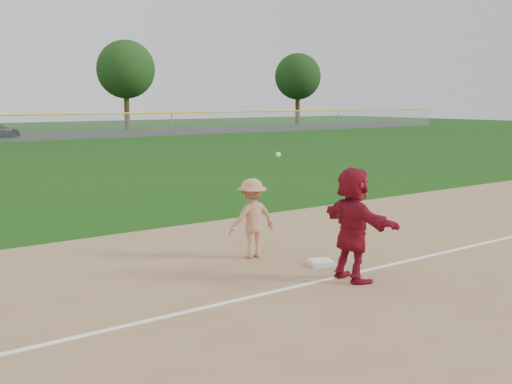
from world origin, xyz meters
TOP-DOWN VIEW (x-y plane):
  - ground at (0.00, 0.00)m, footprint 160.00×160.00m
  - foul_line at (0.00, -0.80)m, footprint 60.00×0.10m
  - first_base at (0.43, 0.00)m, footprint 0.55×0.55m
  - base_runner at (0.16, -1.08)m, footprint 0.81×1.91m
  - first_base_play at (-0.25, 1.29)m, footprint 1.07×0.93m
  - tree_3 at (22.00, 52.80)m, footprint 6.00×6.00m
  - tree_4 at (44.00, 51.20)m, footprint 5.60×5.60m

SIDE VIEW (x-z plane):
  - ground at x=0.00m, z-range 0.00..0.00m
  - foul_line at x=0.00m, z-range 0.02..0.03m
  - first_base at x=0.43m, z-range 0.02..0.12m
  - first_base_play at x=-0.25m, z-range -0.26..1.89m
  - base_runner at x=0.16m, z-range 0.02..2.02m
  - tree_4 at x=44.00m, z-range 1.51..10.18m
  - tree_3 at x=22.00m, z-range 1.57..10.76m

